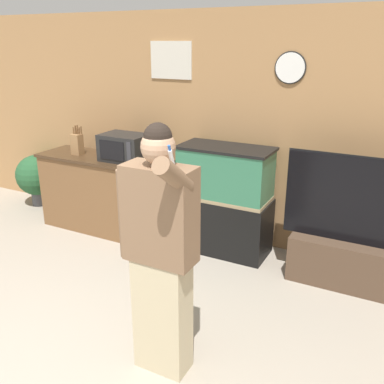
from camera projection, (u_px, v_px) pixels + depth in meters
The scene contains 8 objects.
wall_back_paneled at pixel (209, 129), 4.96m from camera, with size 10.00×0.08×2.60m.
counter_island at pixel (106, 194), 5.31m from camera, with size 1.70×0.57×0.95m.
microwave at pixel (125, 147), 4.96m from camera, with size 0.54×0.39×0.31m.
knife_block at pixel (77, 144), 5.23m from camera, with size 0.12×0.11×0.36m.
aquarium_on_stand at pixel (225, 200), 4.72m from camera, with size 1.01×0.49×1.21m.
tv_on_stand at pixel (349, 249), 4.11m from camera, with size 1.32×0.40×1.30m.
person_standing at pixel (159, 251), 2.86m from camera, with size 0.57×0.43×1.81m.
potted_plant at pixel (37, 176), 6.14m from camera, with size 0.58×0.58×0.74m.
Camera 1 is at (2.10, -1.23, 2.27)m, focal length 40.00 mm.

